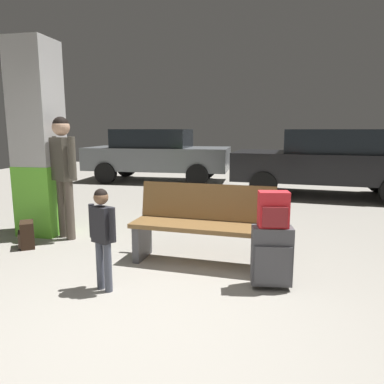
{
  "coord_description": "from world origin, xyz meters",
  "views": [
    {
      "loc": [
        0.96,
        -2.41,
        1.52
      ],
      "look_at": [
        0.18,
        1.3,
        0.85
      ],
      "focal_mm": 33.65,
      "sensor_mm": 36.0,
      "label": 1
    }
  ],
  "objects_px": {
    "bench": "(203,225)",
    "backpack_bright": "(273,210)",
    "child": "(102,229)",
    "backpack_dark_floor": "(27,235)",
    "parked_car_far": "(157,154)",
    "parked_car_near": "(327,161)",
    "structural_pillar": "(39,141)",
    "suitcase": "(272,256)",
    "adult": "(63,165)"
  },
  "relations": [
    {
      "from": "child",
      "to": "adult",
      "type": "bearing_deg",
      "value": 130.94
    },
    {
      "from": "backpack_bright",
      "to": "parked_car_near",
      "type": "height_order",
      "value": "parked_car_near"
    },
    {
      "from": "structural_pillar",
      "to": "bench",
      "type": "xyz_separation_m",
      "value": [
        2.5,
        -0.69,
        -0.91
      ]
    },
    {
      "from": "backpack_dark_floor",
      "to": "structural_pillar",
      "type": "bearing_deg",
      "value": 105.66
    },
    {
      "from": "suitcase",
      "to": "adult",
      "type": "relative_size",
      "value": 0.36
    },
    {
      "from": "adult",
      "to": "suitcase",
      "type": "bearing_deg",
      "value": -20.79
    },
    {
      "from": "bench",
      "to": "child",
      "type": "relative_size",
      "value": 1.66
    },
    {
      "from": "bench",
      "to": "backpack_dark_floor",
      "type": "xyz_separation_m",
      "value": [
        -2.32,
        0.03,
        -0.28
      ]
    },
    {
      "from": "backpack_dark_floor",
      "to": "parked_car_far",
      "type": "distance_m",
      "value": 6.2
    },
    {
      "from": "backpack_bright",
      "to": "child",
      "type": "distance_m",
      "value": 1.6
    },
    {
      "from": "bench",
      "to": "parked_car_far",
      "type": "distance_m",
      "value": 6.69
    },
    {
      "from": "suitcase",
      "to": "backpack_dark_floor",
      "type": "bearing_deg",
      "value": 169.42
    },
    {
      "from": "child",
      "to": "structural_pillar",
      "type": "bearing_deg",
      "value": 136.78
    },
    {
      "from": "bench",
      "to": "parked_car_near",
      "type": "relative_size",
      "value": 0.39
    },
    {
      "from": "backpack_dark_floor",
      "to": "parked_car_far",
      "type": "xyz_separation_m",
      "value": [
        -0.17,
        6.17,
        0.64
      ]
    },
    {
      "from": "bench",
      "to": "adult",
      "type": "relative_size",
      "value": 0.97
    },
    {
      "from": "backpack_bright",
      "to": "parked_car_near",
      "type": "relative_size",
      "value": 0.08
    },
    {
      "from": "backpack_bright",
      "to": "adult",
      "type": "relative_size",
      "value": 0.2
    },
    {
      "from": "backpack_bright",
      "to": "child",
      "type": "height_order",
      "value": "child"
    },
    {
      "from": "bench",
      "to": "parked_car_far",
      "type": "bearing_deg",
      "value": 111.84
    },
    {
      "from": "bench",
      "to": "parked_car_near",
      "type": "bearing_deg",
      "value": 66.84
    },
    {
      "from": "backpack_bright",
      "to": "backpack_dark_floor",
      "type": "height_order",
      "value": "backpack_bright"
    },
    {
      "from": "structural_pillar",
      "to": "suitcase",
      "type": "relative_size",
      "value": 4.52
    },
    {
      "from": "bench",
      "to": "backpack_bright",
      "type": "relative_size",
      "value": 4.8
    },
    {
      "from": "structural_pillar",
      "to": "parked_car_far",
      "type": "height_order",
      "value": "structural_pillar"
    },
    {
      "from": "parked_car_far",
      "to": "backpack_dark_floor",
      "type": "bearing_deg",
      "value": -88.45
    },
    {
      "from": "bench",
      "to": "child",
      "type": "bearing_deg",
      "value": -130.33
    },
    {
      "from": "child",
      "to": "parked_car_near",
      "type": "height_order",
      "value": "parked_car_near"
    },
    {
      "from": "bench",
      "to": "structural_pillar",
      "type": "bearing_deg",
      "value": 164.51
    },
    {
      "from": "suitcase",
      "to": "child",
      "type": "xyz_separation_m",
      "value": [
        -1.55,
        -0.38,
        0.28
      ]
    },
    {
      "from": "structural_pillar",
      "to": "child",
      "type": "height_order",
      "value": "structural_pillar"
    },
    {
      "from": "structural_pillar",
      "to": "adult",
      "type": "relative_size",
      "value": 1.62
    },
    {
      "from": "structural_pillar",
      "to": "adult",
      "type": "bearing_deg",
      "value": -20.38
    },
    {
      "from": "backpack_bright",
      "to": "child",
      "type": "xyz_separation_m",
      "value": [
        -1.55,
        -0.38,
        -0.17
      ]
    },
    {
      "from": "suitcase",
      "to": "adult",
      "type": "xyz_separation_m",
      "value": [
        -2.8,
        1.06,
        0.72
      ]
    },
    {
      "from": "bench",
      "to": "suitcase",
      "type": "bearing_deg",
      "value": -35.38
    },
    {
      "from": "structural_pillar",
      "to": "backpack_bright",
      "type": "xyz_separation_m",
      "value": [
        3.27,
        -1.24,
        -0.58
      ]
    },
    {
      "from": "backpack_bright",
      "to": "backpack_dark_floor",
      "type": "xyz_separation_m",
      "value": [
        -3.08,
        0.58,
        -0.6
      ]
    },
    {
      "from": "parked_car_near",
      "to": "parked_car_far",
      "type": "bearing_deg",
      "value": 162.02
    },
    {
      "from": "structural_pillar",
      "to": "parked_car_near",
      "type": "height_order",
      "value": "structural_pillar"
    },
    {
      "from": "structural_pillar",
      "to": "child",
      "type": "bearing_deg",
      "value": -43.22
    },
    {
      "from": "structural_pillar",
      "to": "child",
      "type": "xyz_separation_m",
      "value": [
        1.72,
        -1.62,
        -0.75
      ]
    },
    {
      "from": "adult",
      "to": "parked_car_far",
      "type": "distance_m",
      "value": 5.7
    },
    {
      "from": "parked_car_near",
      "to": "bench",
      "type": "bearing_deg",
      "value": -113.16
    },
    {
      "from": "structural_pillar",
      "to": "child",
      "type": "distance_m",
      "value": 2.48
    },
    {
      "from": "bench",
      "to": "adult",
      "type": "height_order",
      "value": "adult"
    },
    {
      "from": "backpack_bright",
      "to": "suitcase",
      "type": "bearing_deg",
      "value": 125.35
    },
    {
      "from": "backpack_dark_floor",
      "to": "backpack_bright",
      "type": "bearing_deg",
      "value": -10.59
    },
    {
      "from": "suitcase",
      "to": "backpack_dark_floor",
      "type": "distance_m",
      "value": 3.14
    },
    {
      "from": "backpack_dark_floor",
      "to": "parked_car_far",
      "type": "height_order",
      "value": "parked_car_far"
    }
  ]
}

